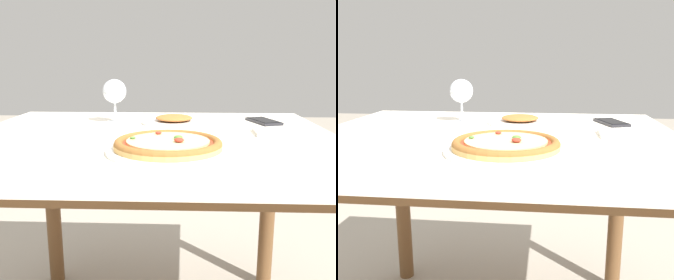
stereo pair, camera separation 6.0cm
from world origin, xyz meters
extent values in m
cube|color=brown|center=(0.00, 0.00, 0.69)|extent=(1.00, 0.87, 0.04)
cube|color=white|center=(0.00, 0.00, 0.71)|extent=(1.10, 0.97, 0.01)
cylinder|color=brown|center=(-0.44, 0.38, 0.34)|extent=(0.06, 0.06, 0.68)
cylinder|color=brown|center=(0.44, 0.38, 0.34)|extent=(0.06, 0.06, 0.68)
cylinder|color=white|center=(0.06, -0.18, 0.72)|extent=(0.30, 0.30, 0.01)
cylinder|color=tan|center=(0.06, -0.18, 0.73)|extent=(0.26, 0.26, 0.01)
torus|color=#935B28|center=(0.06, -0.18, 0.74)|extent=(0.26, 0.26, 0.02)
cylinder|color=#BC381E|center=(0.06, -0.18, 0.74)|extent=(0.22, 0.22, 0.00)
cylinder|color=beige|center=(0.06, -0.18, 0.75)|extent=(0.20, 0.20, 0.00)
ellipsoid|color=#A83323|center=(0.03, -0.11, 0.75)|extent=(0.02, 0.02, 0.01)
ellipsoid|color=#A83323|center=(0.09, -0.20, 0.75)|extent=(0.02, 0.02, 0.01)
ellipsoid|color=#4C7A33|center=(-0.03, -0.17, 0.75)|extent=(0.01, 0.01, 0.01)
ellipsoid|color=#4C7A33|center=(0.09, -0.17, 0.75)|extent=(0.02, 0.02, 0.01)
cube|color=silver|center=(-0.20, -0.04, 0.72)|extent=(0.03, 0.11, 0.00)
cube|color=silver|center=(-0.19, 0.02, 0.72)|extent=(0.03, 0.02, 0.00)
cube|color=silver|center=(-0.20, 0.05, 0.72)|extent=(0.01, 0.05, 0.00)
cube|color=silver|center=(-0.19, 0.05, 0.72)|extent=(0.01, 0.05, 0.00)
cube|color=silver|center=(-0.18, 0.05, 0.72)|extent=(0.01, 0.05, 0.00)
cube|color=silver|center=(-0.17, 0.04, 0.72)|extent=(0.01, 0.05, 0.00)
cylinder|color=silver|center=(-0.14, 0.24, 0.72)|extent=(0.06, 0.06, 0.00)
cylinder|color=silver|center=(-0.14, 0.24, 0.76)|extent=(0.01, 0.01, 0.07)
sphere|color=silver|center=(-0.14, 0.24, 0.83)|extent=(0.08, 0.08, 0.08)
cube|color=#232328|center=(0.38, 0.26, 0.72)|extent=(0.11, 0.16, 0.01)
cube|color=black|center=(0.38, 0.26, 0.73)|extent=(0.10, 0.14, 0.00)
cylinder|color=white|center=(0.06, 0.23, 0.72)|extent=(0.22, 0.22, 0.01)
ellipsoid|color=#BC662D|center=(0.06, 0.23, 0.74)|extent=(0.13, 0.13, 0.02)
cube|color=silver|center=(0.39, 0.05, 0.72)|extent=(0.15, 0.11, 0.01)
camera|label=1|loc=(0.10, -1.06, 0.94)|focal=40.00mm
camera|label=2|loc=(0.16, -1.05, 0.94)|focal=40.00mm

